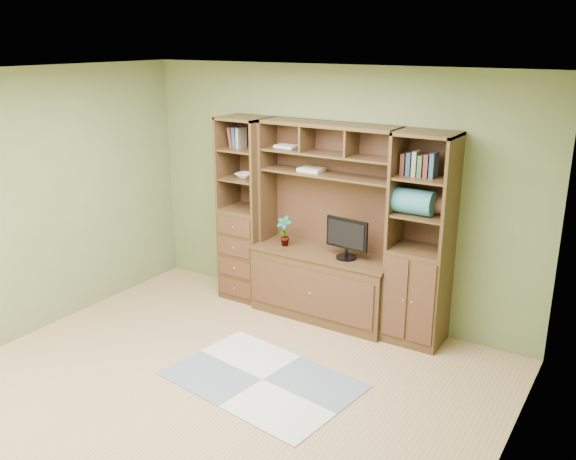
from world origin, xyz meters
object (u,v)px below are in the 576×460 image
Objects in this scene: center_hutch at (323,225)px; right_tower at (421,241)px; monitor at (347,231)px; left_tower at (246,210)px.

right_tower is at bearing 2.23° from center_hutch.
monitor is at bearing -174.17° from right_tower.
monitor is at bearing -6.86° from center_hutch.
left_tower is 1.00× the size of right_tower.
left_tower and right_tower have the same top height.
center_hutch is at bearing -177.77° from right_tower.
center_hutch is 0.29m from monitor.
monitor is (1.29, -0.07, -0.01)m from left_tower.
monitor is (-0.73, -0.07, -0.01)m from right_tower.
center_hutch is 1.03m from right_tower.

